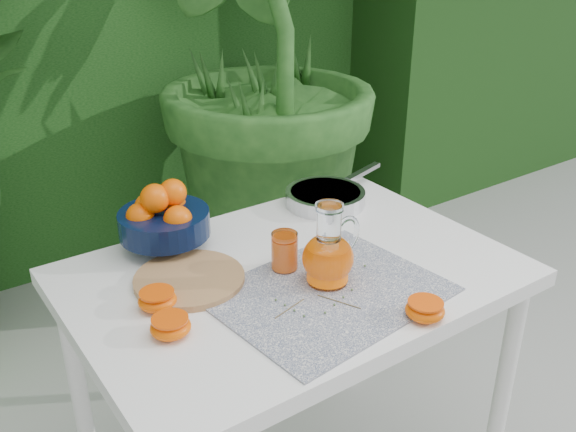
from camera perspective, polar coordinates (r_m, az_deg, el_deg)
potted_plant_right at (r=2.65m, az=-3.53°, el=14.31°), size 2.31×2.31×1.96m
white_table at (r=1.53m, az=0.43°, el=-7.44°), size 1.00×0.70×0.75m
placemat at (r=1.40m, az=3.61°, el=-6.85°), size 0.51×0.42×0.00m
cutting_board at (r=1.45m, az=-8.76°, el=-5.57°), size 0.29×0.29×0.02m
fruit_bowl at (r=1.57m, az=-11.04°, el=-0.15°), size 0.27×0.27×0.17m
juice_pitcher at (r=1.40m, az=3.64°, el=-3.51°), size 0.17×0.13×0.19m
juice_tumbler at (r=1.46m, az=-0.31°, el=-3.21°), size 0.07×0.07×0.09m
saute_pan at (r=1.80m, az=3.40°, el=1.76°), size 0.41×0.28×0.04m
orange_halves at (r=1.31m, az=-3.29°, el=-8.48°), size 0.55×0.45×0.04m
thyme_sprigs at (r=1.40m, az=3.17°, el=-6.45°), size 0.29×0.23×0.01m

